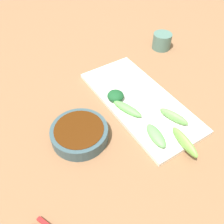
{
  "coord_description": "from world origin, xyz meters",
  "views": [
    {
      "loc": [
        -0.28,
        -0.39,
        0.53
      ],
      "look_at": [
        -0.04,
        -0.01,
        0.05
      ],
      "focal_mm": 39.13,
      "sensor_mm": 36.0,
      "label": 1
    }
  ],
  "objects": [
    {
      "name": "tabletop",
      "position": [
        0.0,
        0.0,
        0.01
      ],
      "size": [
        2.1,
        2.1,
        0.02
      ],
      "primitive_type": "cube",
      "color": "brown",
      "rests_on": "ground"
    },
    {
      "name": "sauce_bowl",
      "position": [
        -0.14,
        -0.02,
        0.04
      ],
      "size": [
        0.15,
        0.15,
        0.04
      ],
      "color": "#354B51",
      "rests_on": "tabletop"
    },
    {
      "name": "serving_plate",
      "position": [
        0.07,
        -0.0,
        0.03
      ],
      "size": [
        0.18,
        0.4,
        0.01
      ],
      "primitive_type": "cube",
      "color": "silver",
      "rests_on": "tabletop"
    },
    {
      "name": "broccoli_stalk_0",
      "position": [
        0.1,
        -0.11,
        0.05
      ],
      "size": [
        0.05,
        0.09,
        0.03
      ],
      "primitive_type": "ellipsoid",
      "rotation": [
        0.0,
        0.0,
        0.31
      ],
      "color": "#67A650",
      "rests_on": "serving_plate"
    },
    {
      "name": "broccoli_leafy_1",
      "position": [
        0.01,
        0.04,
        0.05
      ],
      "size": [
        0.06,
        0.06,
        0.03
      ],
      "primitive_type": "ellipsoid",
      "rotation": [
        0.0,
        0.0,
        -0.22
      ],
      "color": "#184C25",
      "rests_on": "serving_plate"
    },
    {
      "name": "broccoli_stalk_2",
      "position": [
        0.06,
        -0.19,
        0.05
      ],
      "size": [
        0.03,
        0.1,
        0.03
      ],
      "primitive_type": "ellipsoid",
      "rotation": [
        0.0,
        0.0,
        -0.13
      ],
      "color": "#73AD48",
      "rests_on": "serving_plate"
    },
    {
      "name": "broccoli_stalk_3",
      "position": [
        0.02,
        -0.13,
        0.04
      ],
      "size": [
        0.04,
        0.08,
        0.02
      ],
      "primitive_type": "ellipsoid",
      "rotation": [
        0.0,
        0.0,
        -0.15
      ],
      "color": "#61A455",
      "rests_on": "serving_plate"
    },
    {
      "name": "broccoli_stalk_4",
      "position": [
        0.01,
        -0.02,
        0.04
      ],
      "size": [
        0.05,
        0.1,
        0.02
      ],
      "primitive_type": "ellipsoid",
      "rotation": [
        0.0,
        0.0,
        0.33
      ],
      "color": "#5EB44F",
      "rests_on": "serving_plate"
    },
    {
      "name": "tea_cup",
      "position": [
        0.31,
        0.19,
        0.05
      ],
      "size": [
        0.07,
        0.07,
        0.06
      ],
      "primitive_type": "cylinder",
      "color": "#4B6E63",
      "rests_on": "tabletop"
    }
  ]
}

